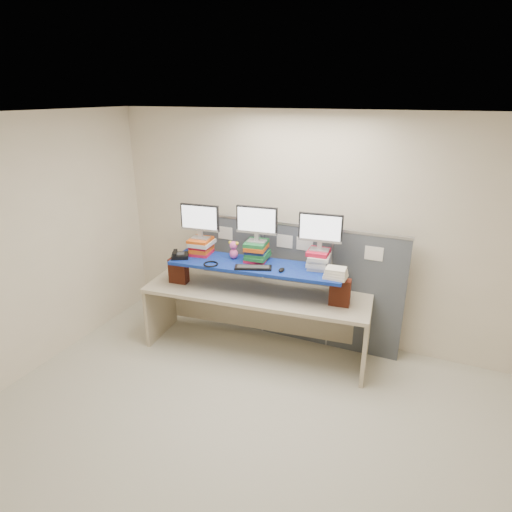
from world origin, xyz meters
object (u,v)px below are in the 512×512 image
at_px(monitor_center, 257,222).
at_px(monitor_right, 320,230).
at_px(desk_phone, 180,255).
at_px(desk, 256,303).
at_px(monitor_left, 200,219).
at_px(blue_board, 256,266).
at_px(keyboard, 253,267).

distance_m(monitor_center, monitor_right, 0.72).
bearing_deg(desk_phone, desk, -18.40).
distance_m(monitor_left, desk_phone, 0.49).
distance_m(blue_board, monitor_left, 0.87).
bearing_deg(monitor_right, keyboard, -159.89).
height_order(desk, monitor_left, monitor_left).
xyz_separation_m(blue_board, monitor_left, (-0.74, 0.05, 0.45)).
distance_m(monitor_center, desk_phone, 1.01).
distance_m(blue_board, monitor_right, 0.84).
height_order(monitor_left, desk_phone, monitor_left).
xyz_separation_m(blue_board, monitor_center, (-0.04, 0.11, 0.48)).
height_order(monitor_center, desk_phone, monitor_center).
bearing_deg(monitor_center, desk, -75.87).
bearing_deg(blue_board, desk_phone, -174.86).
xyz_separation_m(monitor_right, desk_phone, (-1.59, -0.36, -0.41)).
bearing_deg(keyboard, monitor_left, 147.23).
distance_m(monitor_right, desk_phone, 1.68).
bearing_deg(keyboard, desk_phone, 162.81).
bearing_deg(desk, monitor_center, 104.13).
height_order(monitor_left, keyboard, monitor_left).
distance_m(monitor_center, keyboard, 0.52).
relative_size(desk, monitor_left, 5.63).
xyz_separation_m(desk, desk_phone, (-0.91, -0.17, 0.53)).
bearing_deg(monitor_right, desk_phone, -172.90).
xyz_separation_m(monitor_right, keyboard, (-0.66, -0.32, -0.43)).
bearing_deg(monitor_center, monitor_right, 0.00).
height_order(desk, blue_board, blue_board).
height_order(blue_board, monitor_right, monitor_right).
height_order(blue_board, desk_phone, desk_phone).
xyz_separation_m(desk, monitor_left, (-0.74, 0.05, 0.93)).
height_order(monitor_left, monitor_right, monitor_right).
bearing_deg(monitor_center, desk_phone, -167.30).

